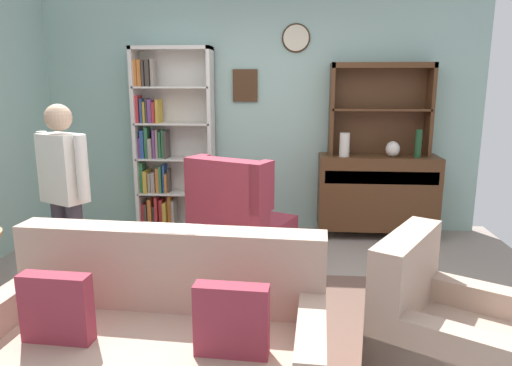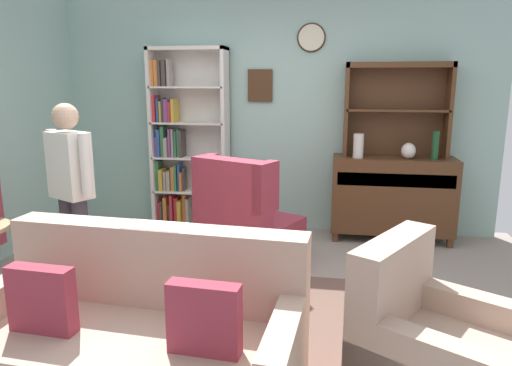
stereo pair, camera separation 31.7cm
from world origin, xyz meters
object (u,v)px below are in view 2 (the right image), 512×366
sideboard_hutch (397,97)px  wingback_chair (245,226)px  vase_tall (358,146)px  vase_round (408,151)px  sideboard (392,195)px  armchair_floral (433,352)px  person_reading (71,187)px  bottle_wine (435,145)px  potted_plant_small (46,280)px  bookshelf (183,145)px  couch_floral (139,342)px

sideboard_hutch → wingback_chair: size_ratio=1.04×
vase_tall → vase_round: vase_tall is taller
sideboard → armchair_floral: size_ratio=1.23×
sideboard_hutch → person_reading: 3.38m
vase_tall → armchair_floral: bearing=-83.3°
vase_round → wingback_chair: size_ratio=0.16×
vase_tall → bottle_wine: (0.78, -0.01, 0.02)m
bottle_wine → wingback_chair: bottle_wine is taller
wingback_chair → potted_plant_small: bearing=-142.3°
bookshelf → bottle_wine: size_ratio=6.94×
potted_plant_small → armchair_floral: bearing=-14.0°
sideboard → sideboard_hutch: bearing=90.0°
vase_tall → armchair_floral: (0.31, -2.67, -0.76)m
sideboard → armchair_floral: bearing=-91.6°
bottle_wine → potted_plant_small: (-3.23, -1.97, -0.87)m
bookshelf → wingback_chair: bearing=-48.4°
sideboard → couch_floral: sideboard is taller
sideboard → wingback_chair: size_ratio=1.23×
sideboard_hutch → bottle_wine: size_ratio=3.64×
bookshelf → sideboard: bearing=-2.0°
couch_floral → vase_round: bearing=58.1°
bookshelf → vase_tall: bookshelf is taller
sideboard → couch_floral: size_ratio=0.70×
vase_tall → potted_plant_small: vase_tall is taller
vase_round → armchair_floral: bearing=-94.4°
bottle_wine → vase_round: bearing=175.1°
sideboard → potted_plant_small: size_ratio=3.88×
bookshelf → person_reading: bearing=-98.5°
armchair_floral → wingback_chair: bearing=127.9°
bookshelf → bottle_wine: bookshelf is taller
bookshelf → potted_plant_small: bookshelf is taller
sideboard_hutch → armchair_floral: (-0.08, -2.86, -1.27)m
bottle_wine → person_reading: size_ratio=0.19×
potted_plant_small → vase_round: bearing=33.9°
wingback_chair → bookshelf: bearing=131.6°
sideboard_hutch → wingback_chair: sideboard_hutch is taller
couch_floral → person_reading: (-1.01, 1.11, 0.59)m
sideboard → potted_plant_small: (-2.84, -2.06, -0.31)m
bottle_wine → couch_floral: bearing=-125.7°
bookshelf → armchair_floral: (2.32, -2.83, -0.70)m
armchair_floral → sideboard_hutch: bearing=88.5°
vase_round → couch_floral: vase_round is taller
bottle_wine → armchair_floral: size_ratio=0.29×
couch_floral → wingback_chair: size_ratio=1.75×
vase_tall → armchair_floral: vase_tall is taller
person_reading → armchair_floral: bearing=-19.1°
sideboard_hutch → vase_tall: 0.67m
vase_round → person_reading: bearing=-147.7°
person_reading → couch_floral: bearing=-47.6°
vase_tall → armchair_floral: size_ratio=0.24×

